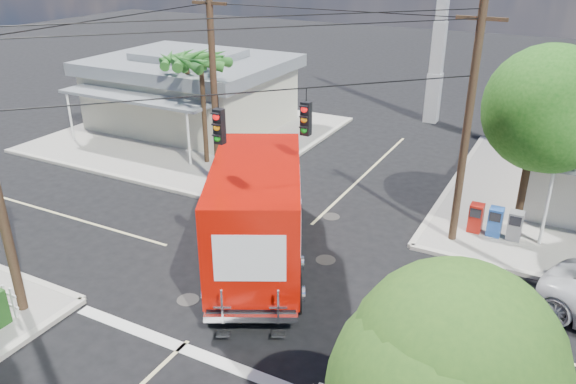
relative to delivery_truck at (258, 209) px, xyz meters
The scene contains 11 objects.
ground 2.16m from the delivery_truck, 57.53° to the right, with size 120.00×120.00×0.00m, color black.
sidewalk_nw 14.61m from the delivery_truck, 135.79° to the left, with size 14.12×14.12×0.14m.
road_markings 3.01m from the delivery_truck, 77.63° to the right, with size 32.00×32.00×0.01m.
building_nw 16.41m from the delivery_truck, 134.55° to the left, with size 10.80×10.20×4.30m.
radio_tower 19.60m from the delivery_truck, 87.04° to the left, with size 0.80×0.80×17.00m.
tree_ne_front 10.15m from the delivery_truck, 37.85° to the left, with size 4.21×4.14×6.66m.
palm_nw_front 10.19m from the delivery_truck, 136.17° to the left, with size 3.01×3.08×5.59m.
palm_nw_back 12.50m from the delivery_truck, 137.60° to the left, with size 3.01×3.08×5.19m.
utility_poles 3.05m from the delivery_truck, 142.74° to the left, with size 12.00×10.68×9.00m.
vending_boxes 8.94m from the delivery_truck, 37.81° to the left, with size 1.90×0.50×1.10m.
delivery_truck is the anchor object (origin of this frame).
Camera 1 is at (8.37, -13.83, 10.20)m, focal length 35.00 mm.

